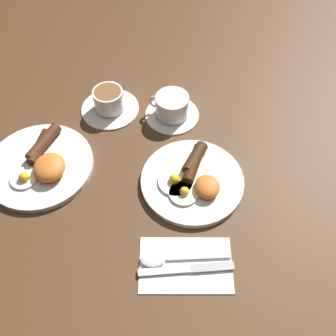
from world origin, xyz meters
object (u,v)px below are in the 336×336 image
(teacup_near, at_px, (172,108))
(spoon, at_px, (162,259))
(knife, at_px, (192,269))
(teacup_far, at_px, (109,102))
(breakfast_plate_near, at_px, (193,179))
(breakfast_plate_far, at_px, (41,164))

(teacup_near, relative_size, spoon, 0.78)
(knife, bearing_deg, teacup_far, -70.25)
(teacup_near, xyz_separation_m, knife, (-0.44, -0.02, -0.02))
(breakfast_plate_near, relative_size, breakfast_plate_far, 0.94)
(breakfast_plate_near, distance_m, spoon, 0.21)
(breakfast_plate_far, bearing_deg, knife, -128.54)
(knife, height_order, spoon, spoon)
(breakfast_plate_near, bearing_deg, breakfast_plate_far, 80.88)
(knife, relative_size, spoon, 1.05)
(breakfast_plate_near, xyz_separation_m, teacup_far, (0.25, 0.21, 0.01))
(teacup_near, height_order, teacup_far, same)
(knife, bearing_deg, breakfast_plate_near, -96.99)
(breakfast_plate_near, relative_size, teacup_far, 1.55)
(breakfast_plate_far, xyz_separation_m, teacup_far, (0.19, -0.16, 0.01))
(teacup_near, xyz_separation_m, teacup_far, (0.03, 0.17, -0.00))
(breakfast_plate_far, xyz_separation_m, knife, (-0.28, -0.35, -0.01))
(breakfast_plate_near, bearing_deg, spoon, 157.97)
(breakfast_plate_near, height_order, teacup_near, teacup_near)
(breakfast_plate_far, relative_size, spoon, 1.39)
(breakfast_plate_far, bearing_deg, teacup_near, -63.24)
(breakfast_plate_near, height_order, breakfast_plate_far, breakfast_plate_far)
(teacup_far, relative_size, knife, 0.80)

